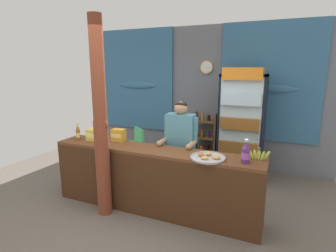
{
  "coord_description": "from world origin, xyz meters",
  "views": [
    {
      "loc": [
        1.61,
        -2.67,
        1.99
      ],
      "look_at": [
        0.15,
        0.76,
        1.18
      ],
      "focal_mm": 28.31,
      "sensor_mm": 36.0,
      "label": 1
    }
  ],
  "objects_px": {
    "stall_counter": "(150,176)",
    "shopkeeper": "(180,140)",
    "pastry_tray": "(208,157)",
    "snack_box_choco_powder": "(119,135)",
    "soda_bottle_iced_tea": "(78,133)",
    "banana_bunch": "(259,155)",
    "snack_box_instant_noodle": "(93,135)",
    "timber_post": "(101,125)",
    "soda_bottle_grape_soda": "(246,153)",
    "plastic_lawn_chair": "(133,147)",
    "bottle_shelf_rack": "(205,139)",
    "drink_fridge": "(242,120)"
  },
  "relations": [
    {
      "from": "timber_post",
      "to": "banana_bunch",
      "type": "distance_m",
      "value": 2.04
    },
    {
      "from": "shopkeeper",
      "to": "soda_bottle_grape_soda",
      "type": "distance_m",
      "value": 1.11
    },
    {
      "from": "timber_post",
      "to": "snack_box_choco_powder",
      "type": "bearing_deg",
      "value": 98.42
    },
    {
      "from": "timber_post",
      "to": "soda_bottle_grape_soda",
      "type": "relative_size",
      "value": 9.24
    },
    {
      "from": "soda_bottle_grape_soda",
      "to": "pastry_tray",
      "type": "distance_m",
      "value": 0.45
    },
    {
      "from": "shopkeeper",
      "to": "pastry_tray",
      "type": "bearing_deg",
      "value": -43.2
    },
    {
      "from": "snack_box_instant_noodle",
      "to": "pastry_tray",
      "type": "distance_m",
      "value": 1.86
    },
    {
      "from": "stall_counter",
      "to": "shopkeeper",
      "type": "height_order",
      "value": "shopkeeper"
    },
    {
      "from": "soda_bottle_iced_tea",
      "to": "banana_bunch",
      "type": "relative_size",
      "value": 0.96
    },
    {
      "from": "bottle_shelf_rack",
      "to": "soda_bottle_grape_soda",
      "type": "relative_size",
      "value": 3.94
    },
    {
      "from": "soda_bottle_iced_tea",
      "to": "snack_box_choco_powder",
      "type": "xyz_separation_m",
      "value": [
        0.6,
        0.2,
        -0.02
      ]
    },
    {
      "from": "snack_box_choco_powder",
      "to": "pastry_tray",
      "type": "bearing_deg",
      "value": -10.31
    },
    {
      "from": "drink_fridge",
      "to": "shopkeeper",
      "type": "xyz_separation_m",
      "value": [
        -0.71,
        -1.2,
        -0.14
      ]
    },
    {
      "from": "pastry_tray",
      "to": "snack_box_instant_noodle",
      "type": "bearing_deg",
      "value": 175.48
    },
    {
      "from": "timber_post",
      "to": "banana_bunch",
      "type": "bearing_deg",
      "value": 12.97
    },
    {
      "from": "drink_fridge",
      "to": "pastry_tray",
      "type": "xyz_separation_m",
      "value": [
        -0.16,
        -1.72,
        -0.17
      ]
    },
    {
      "from": "soda_bottle_grape_soda",
      "to": "snack_box_instant_noodle",
      "type": "distance_m",
      "value": 2.29
    },
    {
      "from": "snack_box_choco_powder",
      "to": "pastry_tray",
      "type": "xyz_separation_m",
      "value": [
        1.46,
        -0.27,
        -0.07
      ]
    },
    {
      "from": "stall_counter",
      "to": "shopkeeper",
      "type": "bearing_deg",
      "value": 64.88
    },
    {
      "from": "timber_post",
      "to": "soda_bottle_grape_soda",
      "type": "bearing_deg",
      "value": 8.7
    },
    {
      "from": "timber_post",
      "to": "soda_bottle_iced_tea",
      "type": "bearing_deg",
      "value": 155.36
    },
    {
      "from": "timber_post",
      "to": "plastic_lawn_chair",
      "type": "xyz_separation_m",
      "value": [
        -0.4,
        1.48,
        -0.77
      ]
    },
    {
      "from": "timber_post",
      "to": "soda_bottle_grape_soda",
      "type": "height_order",
      "value": "timber_post"
    },
    {
      "from": "shopkeeper",
      "to": "snack_box_choco_powder",
      "type": "xyz_separation_m",
      "value": [
        -0.91,
        -0.25,
        0.04
      ]
    },
    {
      "from": "soda_bottle_iced_tea",
      "to": "pastry_tray",
      "type": "relative_size",
      "value": 0.6
    },
    {
      "from": "plastic_lawn_chair",
      "to": "pastry_tray",
      "type": "bearing_deg",
      "value": -34.57
    },
    {
      "from": "timber_post",
      "to": "plastic_lawn_chair",
      "type": "relative_size",
      "value": 3.07
    },
    {
      "from": "bottle_shelf_rack",
      "to": "snack_box_choco_powder",
      "type": "distance_m",
      "value": 2.02
    },
    {
      "from": "soda_bottle_iced_tea",
      "to": "snack_box_instant_noodle",
      "type": "bearing_deg",
      "value": 21.67
    },
    {
      "from": "shopkeeper",
      "to": "snack_box_instant_noodle",
      "type": "bearing_deg",
      "value": -163.9
    },
    {
      "from": "soda_bottle_grape_soda",
      "to": "pastry_tray",
      "type": "bearing_deg",
      "value": -175.83
    },
    {
      "from": "shopkeeper",
      "to": "snack_box_choco_powder",
      "type": "bearing_deg",
      "value": -164.37
    },
    {
      "from": "stall_counter",
      "to": "shopkeeper",
      "type": "xyz_separation_m",
      "value": [
        0.25,
        0.53,
        0.41
      ]
    },
    {
      "from": "stall_counter",
      "to": "pastry_tray",
      "type": "relative_size",
      "value": 6.89
    },
    {
      "from": "drink_fridge",
      "to": "soda_bottle_grape_soda",
      "type": "bearing_deg",
      "value": -80.56
    },
    {
      "from": "stall_counter",
      "to": "pastry_tray",
      "type": "distance_m",
      "value": 0.89
    },
    {
      "from": "plastic_lawn_chair",
      "to": "snack_box_choco_powder",
      "type": "xyz_separation_m",
      "value": [
        0.33,
        -0.97,
        0.51
      ]
    },
    {
      "from": "bottle_shelf_rack",
      "to": "banana_bunch",
      "type": "height_order",
      "value": "bottle_shelf_rack"
    },
    {
      "from": "soda_bottle_grape_soda",
      "to": "snack_box_choco_powder",
      "type": "xyz_separation_m",
      "value": [
        -1.9,
        0.23,
        -0.03
      ]
    },
    {
      "from": "soda_bottle_grape_soda",
      "to": "banana_bunch",
      "type": "height_order",
      "value": "soda_bottle_grape_soda"
    },
    {
      "from": "banana_bunch",
      "to": "drink_fridge",
      "type": "bearing_deg",
      "value": 105.47
    },
    {
      "from": "snack_box_instant_noodle",
      "to": "soda_bottle_grape_soda",
      "type": "bearing_deg",
      "value": -2.86
    },
    {
      "from": "bottle_shelf_rack",
      "to": "snack_box_instant_noodle",
      "type": "height_order",
      "value": "bottle_shelf_rack"
    },
    {
      "from": "snack_box_choco_powder",
      "to": "banana_bunch",
      "type": "height_order",
      "value": "snack_box_choco_powder"
    },
    {
      "from": "drink_fridge",
      "to": "soda_bottle_grape_soda",
      "type": "distance_m",
      "value": 1.72
    },
    {
      "from": "shopkeeper",
      "to": "pastry_tray",
      "type": "xyz_separation_m",
      "value": [
        0.55,
        -0.52,
        -0.03
      ]
    },
    {
      "from": "snack_box_instant_noodle",
      "to": "bottle_shelf_rack",
      "type": "bearing_deg",
      "value": 56.23
    },
    {
      "from": "snack_box_choco_powder",
      "to": "stall_counter",
      "type": "bearing_deg",
      "value": -22.27
    },
    {
      "from": "timber_post",
      "to": "bottle_shelf_rack",
      "type": "relative_size",
      "value": 2.34
    },
    {
      "from": "bottle_shelf_rack",
      "to": "pastry_tray",
      "type": "relative_size",
      "value": 2.6
    }
  ]
}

